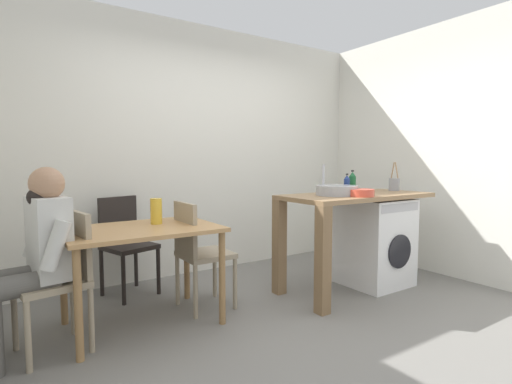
{
  "coord_description": "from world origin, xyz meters",
  "views": [
    {
      "loc": [
        -1.88,
        -2.21,
        1.24
      ],
      "look_at": [
        -0.11,
        0.45,
        0.98
      ],
      "focal_mm": 27.24,
      "sensor_mm": 36.0,
      "label": 1
    }
  ],
  "objects": [
    {
      "name": "ground_plane",
      "position": [
        0.0,
        0.0,
        0.0
      ],
      "size": [
        5.46,
        5.46,
        0.0
      ],
      "primitive_type": "plane",
      "color": "slate"
    },
    {
      "name": "wall_back",
      "position": [
        0.0,
        1.75,
        1.35
      ],
      "size": [
        4.6,
        0.1,
        2.7
      ],
      "primitive_type": "cube",
      "color": "silver",
      "rests_on": "ground_plane"
    },
    {
      "name": "wall_counter_side",
      "position": [
        2.15,
        0.0,
        1.35
      ],
      "size": [
        0.1,
        3.8,
        2.7
      ],
      "primitive_type": "cube",
      "color": "silver",
      "rests_on": "ground_plane"
    },
    {
      "name": "dining_table",
      "position": [
        -1.01,
        0.65,
        0.64
      ],
      "size": [
        1.1,
        0.76,
        0.74
      ],
      "color": "tan",
      "rests_on": "ground_plane"
    },
    {
      "name": "chair_person_seat",
      "position": [
        -1.55,
        0.56,
        0.51
      ],
      "size": [
        0.46,
        0.46,
        0.9
      ],
      "rotation": [
        0.0,
        0.0,
        1.73
      ],
      "color": "gray",
      "rests_on": "ground_plane"
    },
    {
      "name": "chair_opposite",
      "position": [
        -0.53,
        0.7,
        0.51
      ],
      "size": [
        0.4,
        0.4,
        0.9
      ],
      "rotation": [
        0.0,
        0.0,
        -1.56
      ],
      "color": "gray",
      "rests_on": "ground_plane"
    },
    {
      "name": "chair_spare_by_wall",
      "position": [
        -0.93,
        1.42,
        0.51
      ],
      "size": [
        0.5,
        0.5,
        0.9
      ],
      "rotation": [
        0.0,
        0.0,
        3.44
      ],
      "color": "black",
      "rests_on": "ground_plane"
    },
    {
      "name": "seated_person",
      "position": [
        -1.71,
        0.53,
        0.67
      ],
      "size": [
        0.53,
        0.53,
        1.2
      ],
      "rotation": [
        0.0,
        0.0,
        1.73
      ],
      "color": "#595651",
      "rests_on": "ground_plane"
    },
    {
      "name": "kitchen_counter",
      "position": [
        0.75,
        0.33,
        0.76
      ],
      "size": [
        1.5,
        0.68,
        0.92
      ],
      "color": "olive",
      "rests_on": "ground_plane"
    },
    {
      "name": "washing_machine",
      "position": [
        1.23,
        0.33,
        0.43
      ],
      "size": [
        0.6,
        0.61,
        0.86
      ],
      "color": "white",
      "rests_on": "ground_plane"
    },
    {
      "name": "sink_basin",
      "position": [
        0.7,
        0.33,
        0.97
      ],
      "size": [
        0.38,
        0.38,
        0.09
      ],
      "primitive_type": "cylinder",
      "color": "#9EA0A5",
      "rests_on": "kitchen_counter"
    },
    {
      "name": "tap",
      "position": [
        0.7,
        0.51,
        1.06
      ],
      "size": [
        0.02,
        0.02,
        0.28
      ],
      "primitive_type": "cylinder",
      "color": "#B2B2B7",
      "rests_on": "kitchen_counter"
    },
    {
      "name": "bottle_tall_green",
      "position": [
        0.99,
        0.48,
        1.01
      ],
      "size": [
        0.06,
        0.06,
        0.19
      ],
      "color": "navy",
      "rests_on": "kitchen_counter"
    },
    {
      "name": "bottle_squat_brown",
      "position": [
        1.1,
        0.51,
        1.02
      ],
      "size": [
        0.07,
        0.07,
        0.22
      ],
      "color": "#19592D",
      "rests_on": "kitchen_counter"
    },
    {
      "name": "mixing_bowl",
      "position": [
        0.8,
        0.13,
        0.96
      ],
      "size": [
        0.24,
        0.24,
        0.06
      ],
      "color": "#D84C38",
      "rests_on": "kitchen_counter"
    },
    {
      "name": "utensil_crock",
      "position": [
        1.59,
        0.38,
        0.99
      ],
      "size": [
        0.11,
        0.11,
        0.3
      ],
      "color": "gray",
      "rests_on": "kitchen_counter"
    },
    {
      "name": "vase",
      "position": [
        -0.86,
        0.75,
        0.84
      ],
      "size": [
        0.09,
        0.09,
        0.2
      ],
      "primitive_type": "cylinder",
      "color": "gold",
      "rests_on": "dining_table"
    },
    {
      "name": "scissors",
      "position": [
        0.91,
        0.23,
        0.92
      ],
      "size": [
        0.15,
        0.06,
        0.01
      ],
      "color": "#B2B2B7",
      "rests_on": "kitchen_counter"
    }
  ]
}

